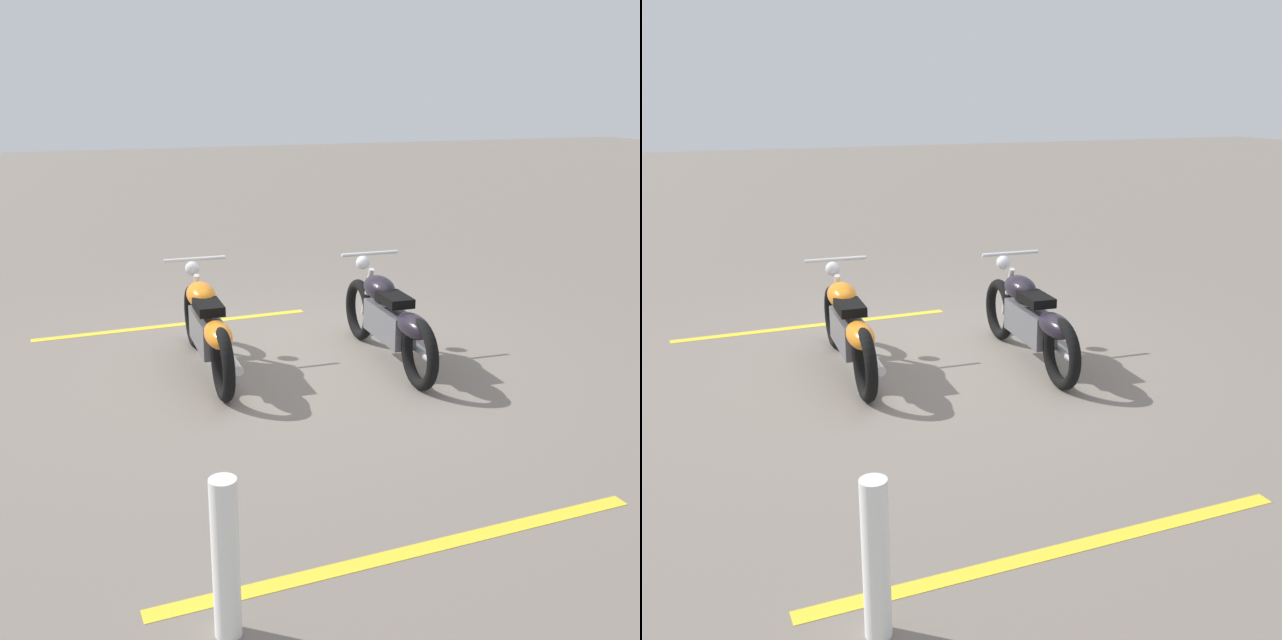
% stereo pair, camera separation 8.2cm
% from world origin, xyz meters
% --- Properties ---
extents(ground_plane, '(60.00, 60.00, 0.00)m').
position_xyz_m(ground_plane, '(0.00, 0.00, 0.00)').
color(ground_plane, slate).
extents(motorcycle_bright_foreground, '(2.23, 0.62, 1.04)m').
position_xyz_m(motorcycle_bright_foreground, '(0.09, -0.88, 0.46)').
color(motorcycle_bright_foreground, black).
rests_on(motorcycle_bright_foreground, ground).
extents(motorcycle_dark_foreground, '(2.23, 0.62, 1.04)m').
position_xyz_m(motorcycle_dark_foreground, '(0.47, 0.88, 0.46)').
color(motorcycle_dark_foreground, black).
rests_on(motorcycle_dark_foreground, ground).
extents(bollard_post, '(0.14, 0.14, 0.88)m').
position_xyz_m(bollard_post, '(3.80, -1.65, 0.44)').
color(bollard_post, white).
rests_on(bollard_post, ground).
extents(parking_stripe_near, '(0.16, 3.20, 0.01)m').
position_xyz_m(parking_stripe_near, '(-1.61, -0.89, 0.00)').
color(parking_stripe_near, yellow).
rests_on(parking_stripe_near, ground).
extents(parking_stripe_mid, '(0.16, 3.20, 0.01)m').
position_xyz_m(parking_stripe_mid, '(3.49, -0.44, 0.00)').
color(parking_stripe_mid, yellow).
rests_on(parking_stripe_mid, ground).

